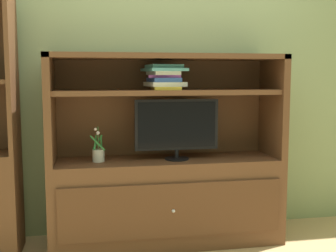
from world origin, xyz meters
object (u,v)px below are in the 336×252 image
Objects in this scene: media_console at (167,181)px; tv_monitor at (177,127)px; magazine_stack at (164,77)px; potted_plant at (98,154)px.

tv_monitor is at bearing -32.44° from media_console.
magazine_stack is at bearing 159.36° from tv_monitor.
media_console is 6.75× the size of potted_plant.
media_console reaches higher than tv_monitor.
tv_monitor is 2.44× the size of potted_plant.
tv_monitor is 0.60m from potted_plant.
potted_plant is (-0.50, -0.02, 0.23)m from media_console.
potted_plant is (-0.57, 0.02, -0.19)m from tv_monitor.
magazine_stack is (0.48, 0.01, 0.55)m from potted_plant.
potted_plant is at bearing -178.67° from magazine_stack.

